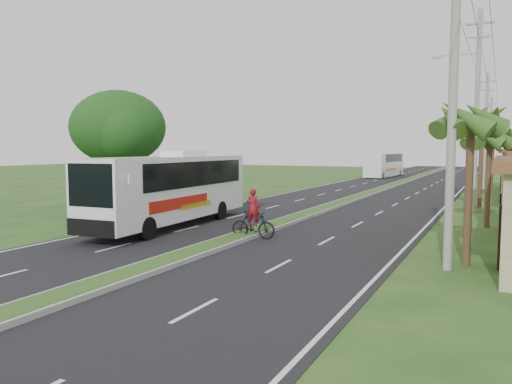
% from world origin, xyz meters
% --- Properties ---
extents(ground, '(180.00, 180.00, 0.00)m').
position_xyz_m(ground, '(0.00, 0.00, 0.00)').
color(ground, '#20481A').
rests_on(ground, ground).
extents(road_asphalt, '(14.00, 160.00, 0.02)m').
position_xyz_m(road_asphalt, '(0.00, 20.00, 0.01)').
color(road_asphalt, black).
rests_on(road_asphalt, ground).
extents(median_strip, '(1.20, 160.00, 0.18)m').
position_xyz_m(median_strip, '(0.00, 20.00, 0.10)').
color(median_strip, gray).
rests_on(median_strip, ground).
extents(lane_edge_left, '(0.12, 160.00, 0.01)m').
position_xyz_m(lane_edge_left, '(-6.70, 20.00, 0.00)').
color(lane_edge_left, silver).
rests_on(lane_edge_left, ground).
extents(lane_edge_right, '(0.12, 160.00, 0.01)m').
position_xyz_m(lane_edge_right, '(6.70, 20.00, 0.00)').
color(lane_edge_right, silver).
rests_on(lane_edge_right, ground).
extents(palm_verge_a, '(2.40, 2.40, 5.45)m').
position_xyz_m(palm_verge_a, '(9.00, 3.00, 4.74)').
color(palm_verge_a, '#473321').
rests_on(palm_verge_a, ground).
extents(palm_verge_b, '(2.40, 2.40, 5.05)m').
position_xyz_m(palm_verge_b, '(9.40, 12.00, 4.36)').
color(palm_verge_b, '#473321').
rests_on(palm_verge_b, ground).
extents(palm_verge_c, '(2.40, 2.40, 5.85)m').
position_xyz_m(palm_verge_c, '(8.80, 19.00, 5.12)').
color(palm_verge_c, '#473321').
rests_on(palm_verge_c, ground).
extents(palm_verge_d, '(2.40, 2.40, 5.25)m').
position_xyz_m(palm_verge_d, '(9.30, 28.00, 4.55)').
color(palm_verge_d, '#473321').
rests_on(palm_verge_d, ground).
extents(shade_tree, '(6.30, 6.00, 7.54)m').
position_xyz_m(shade_tree, '(-12.11, 10.02, 5.03)').
color(shade_tree, '#473321').
rests_on(shade_tree, ground).
extents(utility_pole_a, '(1.60, 0.28, 11.00)m').
position_xyz_m(utility_pole_a, '(8.50, 2.00, 5.67)').
color(utility_pole_a, gray).
rests_on(utility_pole_a, ground).
extents(utility_pole_b, '(3.20, 0.28, 12.00)m').
position_xyz_m(utility_pole_b, '(8.47, 18.00, 6.26)').
color(utility_pole_b, gray).
rests_on(utility_pole_b, ground).
extents(utility_pole_c, '(1.60, 0.28, 11.00)m').
position_xyz_m(utility_pole_c, '(8.50, 38.00, 5.67)').
color(utility_pole_c, gray).
rests_on(utility_pole_c, ground).
extents(utility_pole_d, '(1.60, 0.28, 10.50)m').
position_xyz_m(utility_pole_d, '(8.50, 58.00, 5.42)').
color(utility_pole_d, gray).
rests_on(utility_pole_d, ground).
extents(coach_bus_main, '(3.03, 11.69, 3.74)m').
position_xyz_m(coach_bus_main, '(-4.66, 5.52, 2.06)').
color(coach_bus_main, white).
rests_on(coach_bus_main, ground).
extents(coach_bus_far, '(3.16, 11.15, 3.21)m').
position_xyz_m(coach_bus_far, '(-4.30, 53.83, 1.82)').
color(coach_bus_far, white).
rests_on(coach_bus_far, ground).
extents(motorcyclist, '(2.01, 0.68, 2.17)m').
position_xyz_m(motorcyclist, '(0.48, 4.16, 0.76)').
color(motorcyclist, black).
rests_on(motorcyclist, ground).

